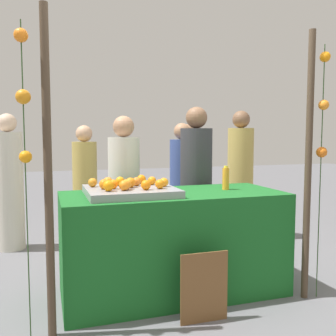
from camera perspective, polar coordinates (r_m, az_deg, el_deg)
name	(u,v)px	position (r m, az deg, el deg)	size (l,w,h in m)	color
ground_plane	(173,292)	(3.52, 0.79, -18.03)	(24.00, 24.00, 0.00)	slate
stall_counter	(173,243)	(3.37, 0.80, -11.12)	(1.89, 0.81, 0.88)	#196023
orange_tray	(131,191)	(3.17, -5.62, -3.47)	(0.72, 0.66, 0.06)	gray
orange_0	(93,182)	(3.24, -11.21, -2.14)	(0.08, 0.08, 0.08)	orange
orange_1	(126,184)	(3.06, -6.25, -2.44)	(0.08, 0.08, 0.08)	orange
orange_2	(146,185)	(3.02, -3.33, -2.55)	(0.08, 0.08, 0.08)	orange
orange_3	(164,182)	(3.20, -0.61, -2.14)	(0.07, 0.07, 0.07)	orange
orange_4	(141,179)	(3.41, -4.00, -1.68)	(0.08, 0.08, 0.08)	orange
orange_5	(104,184)	(3.09, -9.53, -2.41)	(0.08, 0.08, 0.08)	orange
orange_6	(120,181)	(3.28, -7.17, -1.97)	(0.08, 0.08, 0.08)	orange
orange_7	(136,182)	(3.26, -4.74, -2.04)	(0.07, 0.07, 0.07)	orange
orange_8	(124,185)	(2.99, -6.56, -2.61)	(0.08, 0.08, 0.08)	orange
orange_9	(160,184)	(3.08, -1.24, -2.42)	(0.08, 0.08, 0.08)	orange
orange_10	(152,181)	(3.32, -2.41, -1.90)	(0.07, 0.07, 0.07)	orange
orange_11	(108,182)	(3.25, -8.97, -2.05)	(0.08, 0.08, 0.08)	orange
orange_12	(113,184)	(3.09, -8.20, -2.43)	(0.08, 0.08, 0.08)	orange
orange_13	(130,182)	(3.16, -5.64, -2.17)	(0.08, 0.08, 0.08)	orange
orange_14	(109,186)	(2.98, -8.88, -2.64)	(0.09, 0.09, 0.09)	orange
juice_bottle	(226,178)	(3.48, 8.63, -1.55)	(0.06, 0.06, 0.22)	orange
chalkboard_sign	(204,288)	(2.94, 5.38, -17.43)	(0.37, 0.03, 0.54)	brown
vendor_left	(124,200)	(3.86, -6.56, -4.71)	(0.31, 0.31, 1.56)	beige
vendor_right	(196,192)	(4.04, 4.21, -3.55)	(0.33, 0.33, 1.67)	#333338
crowd_person_0	(188,178)	(5.85, 2.97, -1.49)	(0.31, 0.31, 1.54)	#99999E
crowd_person_1	(9,187)	(4.93, -22.64, -2.60)	(0.33, 0.33, 1.63)	beige
crowd_person_2	(182,188)	(4.81, 2.08, -2.98)	(0.30, 0.30, 1.52)	#384C8C
crowd_person_3	(85,190)	(4.82, -12.29, -3.25)	(0.30, 0.30, 1.49)	tan
crowd_person_4	(240,179)	(5.15, 10.74, -1.65)	(0.34, 0.34, 1.69)	tan
canopy_post_left	(48,175)	(2.63, -17.49, -1.05)	(0.06, 0.06, 2.22)	#473828
canopy_post_right	(308,167)	(3.35, 20.22, 0.11)	(0.06, 0.06, 2.22)	#473828
garland_strand_left	(23,98)	(2.65, -20.83, 9.78)	(0.10, 0.10, 2.10)	#2D4C23
garland_strand_right	(323,112)	(3.39, 22.19, 7.79)	(0.09, 0.10, 2.10)	#2D4C23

